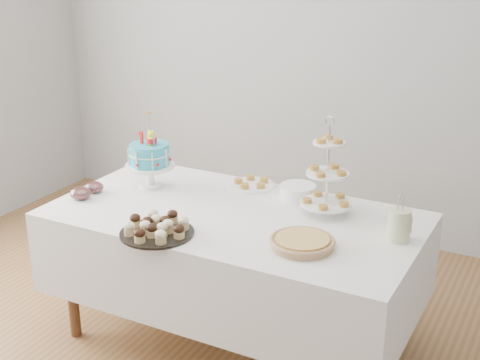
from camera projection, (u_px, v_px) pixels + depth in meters
The scene contains 11 objects.
walls at pixel (202, 118), 3.02m from camera, with size 5.04×4.04×2.70m.
table at pixel (234, 253), 3.54m from camera, with size 1.92×1.02×0.77m.
birthday_cake at pixel (150, 167), 3.80m from camera, with size 0.28×0.28×0.43m.
cupcake_tray at pixel (157, 227), 3.21m from camera, with size 0.36×0.36×0.08m.
pie at pixel (302, 242), 3.08m from camera, with size 0.31×0.31×0.05m.
tiered_stand at pixel (328, 174), 3.39m from camera, with size 0.27×0.27×0.52m.
plate_stack at pixel (298, 192), 3.65m from camera, with size 0.20×0.20×0.08m.
pastry_plate at pixel (252, 184), 3.84m from camera, with size 0.27×0.27×0.04m.
jam_bowl_a at pixel (94, 187), 3.74m from camera, with size 0.11×0.11×0.06m.
jam_bowl_b at pixel (81, 193), 3.65m from camera, with size 0.12×0.12×0.07m.
utensil_pitcher at pixel (399, 224), 3.13m from camera, with size 0.11×0.11×0.24m.
Camera 1 is at (1.52, -2.51, 2.12)m, focal length 50.00 mm.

